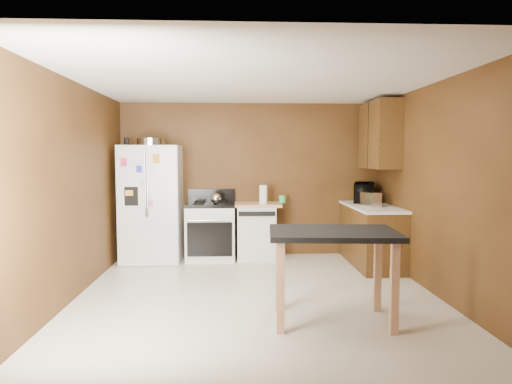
{
  "coord_description": "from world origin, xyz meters",
  "views": [
    {
      "loc": [
        -0.26,
        -5.25,
        1.64
      ],
      "look_at": [
        0.03,
        0.85,
        1.16
      ],
      "focal_mm": 32.0,
      "sensor_mm": 36.0,
      "label": 1
    }
  ],
  "objects": [
    {
      "name": "wall_front",
      "position": [
        0.0,
        -2.25,
        1.25
      ],
      "size": [
        4.2,
        0.0,
        4.2
      ],
      "primitive_type": "plane",
      "rotation": [
        -1.57,
        0.0,
        0.0
      ],
      "color": "#563516",
      "rests_on": "ground"
    },
    {
      "name": "paper_towel",
      "position": [
        0.19,
        1.85,
        1.04
      ],
      "size": [
        0.15,
        0.15,
        0.29
      ],
      "primitive_type": "cylinder",
      "rotation": [
        0.0,
        0.0,
        -0.21
      ],
      "color": "white",
      "rests_on": "dishwasher"
    },
    {
      "name": "pen_cup",
      "position": [
        -1.9,
        1.78,
        1.86
      ],
      "size": [
        0.08,
        0.08,
        0.12
      ],
      "primitive_type": "cylinder",
      "color": "black",
      "rests_on": "refrigerator"
    },
    {
      "name": "microwave",
      "position": [
        1.8,
        1.9,
        1.05
      ],
      "size": [
        0.51,
        0.61,
        0.29
      ],
      "primitive_type": "imported",
      "rotation": [
        0.0,
        0.0,
        1.24
      ],
      "color": "black",
      "rests_on": "right_cabinets"
    },
    {
      "name": "toaster",
      "position": [
        1.74,
        1.31,
        1.0
      ],
      "size": [
        0.26,
        0.33,
        0.21
      ],
      "primitive_type": "cube",
      "rotation": [
        0.0,
        0.0,
        0.34
      ],
      "color": "silver",
      "rests_on": "right_cabinets"
    },
    {
      "name": "ceiling",
      "position": [
        0.0,
        0.0,
        2.5
      ],
      "size": [
        4.5,
        4.5,
        0.0
      ],
      "primitive_type": "plane",
      "rotation": [
        3.14,
        0.0,
        0.0
      ],
      "color": "white",
      "rests_on": "ground"
    },
    {
      "name": "roasting_pan",
      "position": [
        -1.55,
        1.87,
        1.85
      ],
      "size": [
        0.44,
        0.44,
        0.11
      ],
      "primitive_type": "cylinder",
      "color": "silver",
      "rests_on": "refrigerator"
    },
    {
      "name": "wall_back",
      "position": [
        0.0,
        2.25,
        1.25
      ],
      "size": [
        4.2,
        0.0,
        4.2
      ],
      "primitive_type": "plane",
      "rotation": [
        1.57,
        0.0,
        0.0
      ],
      "color": "#563516",
      "rests_on": "ground"
    },
    {
      "name": "floor",
      "position": [
        0.0,
        0.0,
        0.0
      ],
      "size": [
        4.5,
        4.5,
        0.0
      ],
      "primitive_type": "plane",
      "color": "beige",
      "rests_on": "ground"
    },
    {
      "name": "right_cabinets",
      "position": [
        1.84,
        1.48,
        0.91
      ],
      "size": [
        0.63,
        1.58,
        2.45
      ],
      "color": "brown",
      "rests_on": "ground"
    },
    {
      "name": "kettle",
      "position": [
        -0.55,
        1.79,
        0.98
      ],
      "size": [
        0.17,
        0.17,
        0.17
      ],
      "primitive_type": "sphere",
      "color": "silver",
      "rests_on": "gas_range"
    },
    {
      "name": "green_canister",
      "position": [
        0.5,
        1.99,
        0.95
      ],
      "size": [
        0.12,
        0.12,
        0.12
      ],
      "primitive_type": "cylinder",
      "rotation": [
        0.0,
        0.0,
        -0.16
      ],
      "color": "#43AF5E",
      "rests_on": "dishwasher"
    },
    {
      "name": "gas_range",
      "position": [
        -0.64,
        1.92,
        0.46
      ],
      "size": [
        0.76,
        0.68,
        1.1
      ],
      "color": "white",
      "rests_on": "ground"
    },
    {
      "name": "refrigerator",
      "position": [
        -1.55,
        1.86,
        0.9
      ],
      "size": [
        0.9,
        0.8,
        1.8
      ],
      "color": "white",
      "rests_on": "ground"
    },
    {
      "name": "wall_left",
      "position": [
        -2.1,
        0.0,
        1.25
      ],
      "size": [
        0.0,
        4.5,
        4.5
      ],
      "primitive_type": "plane",
      "rotation": [
        1.57,
        0.0,
        1.57
      ],
      "color": "#563516",
      "rests_on": "ground"
    },
    {
      "name": "wall_right",
      "position": [
        2.1,
        0.0,
        1.25
      ],
      "size": [
        0.0,
        4.5,
        4.5
      ],
      "primitive_type": "plane",
      "rotation": [
        1.57,
        0.0,
        -1.57
      ],
      "color": "#563516",
      "rests_on": "ground"
    },
    {
      "name": "island",
      "position": [
        0.7,
        -0.88,
        0.77
      ],
      "size": [
        1.29,
        0.91,
        0.91
      ],
      "color": "black",
      "rests_on": "ground"
    },
    {
      "name": "dishwasher",
      "position": [
        0.08,
        1.95,
        0.45
      ],
      "size": [
        0.78,
        0.63,
        0.89
      ],
      "color": "white",
      "rests_on": "ground"
    }
  ]
}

